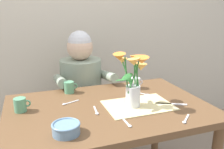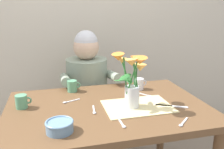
% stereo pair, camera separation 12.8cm
% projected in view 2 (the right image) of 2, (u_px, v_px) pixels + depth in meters
% --- Properties ---
extents(wood_panel_backdrop, '(4.00, 0.10, 2.50)m').
position_uv_depth(wood_panel_backdrop, '(82.00, 14.00, 2.28)').
color(wood_panel_backdrop, beige).
rests_on(wood_panel_backdrop, ground_plane).
extents(dining_table, '(1.20, 0.80, 0.74)m').
position_uv_depth(dining_table, '(108.00, 120.00, 1.47)').
color(dining_table, brown).
rests_on(dining_table, ground_plane).
extents(seated_person, '(0.45, 0.47, 1.14)m').
position_uv_depth(seated_person, '(88.00, 97.00, 2.06)').
color(seated_person, '#4C4C56').
rests_on(seated_person, ground_plane).
extents(striped_placemat, '(0.40, 0.28, 0.00)m').
position_uv_depth(striped_placemat, '(138.00, 106.00, 1.43)').
color(striped_placemat, beige).
rests_on(striped_placemat, dining_table).
extents(flower_vase, '(0.23, 0.24, 0.33)m').
position_uv_depth(flower_vase, '(132.00, 77.00, 1.37)').
color(flower_vase, silver).
rests_on(flower_vase, dining_table).
extents(ceramic_bowl, '(0.14, 0.14, 0.06)m').
position_uv_depth(ceramic_bowl, '(60.00, 126.00, 1.14)').
color(ceramic_bowl, '#6689A8').
rests_on(ceramic_bowl, dining_table).
extents(dinner_knife, '(0.18, 0.10, 0.00)m').
position_uv_depth(dinner_knife, '(172.00, 106.00, 1.43)').
color(dinner_knife, silver).
rests_on(dinner_knife, dining_table).
extents(coffee_cup, '(0.09, 0.07, 0.08)m').
position_uv_depth(coffee_cup, '(139.00, 84.00, 1.72)').
color(coffee_cup, silver).
rests_on(coffee_cup, dining_table).
extents(tea_cup, '(0.09, 0.07, 0.08)m').
position_uv_depth(tea_cup, '(22.00, 102.00, 1.40)').
color(tea_cup, '#569970').
rests_on(tea_cup, dining_table).
extents(ceramic_mug, '(0.09, 0.07, 0.08)m').
position_uv_depth(ceramic_mug, '(72.00, 86.00, 1.67)').
color(ceramic_mug, '#569970').
rests_on(ceramic_mug, dining_table).
extents(spoon_0, '(0.02, 0.12, 0.01)m').
position_uv_depth(spoon_0, '(122.00, 124.00, 1.21)').
color(spoon_0, silver).
rests_on(spoon_0, dining_table).
extents(spoon_1, '(0.12, 0.06, 0.01)m').
position_uv_depth(spoon_1, '(69.00, 102.00, 1.50)').
color(spoon_1, silver).
rests_on(spoon_1, dining_table).
extents(spoon_2, '(0.08, 0.11, 0.01)m').
position_uv_depth(spoon_2, '(147.00, 95.00, 1.61)').
color(spoon_2, silver).
rests_on(spoon_2, dining_table).
extents(spoon_3, '(0.10, 0.09, 0.01)m').
position_uv_depth(spoon_3, '(183.00, 123.00, 1.22)').
color(spoon_3, silver).
rests_on(spoon_3, dining_table).
extents(spoon_4, '(0.03, 0.12, 0.01)m').
position_uv_depth(spoon_4, '(94.00, 111.00, 1.36)').
color(spoon_4, silver).
rests_on(spoon_4, dining_table).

